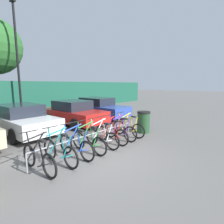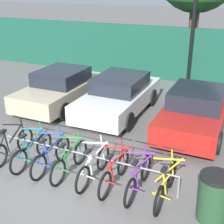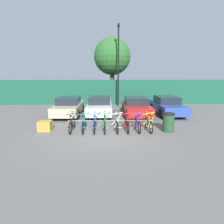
% 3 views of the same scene
% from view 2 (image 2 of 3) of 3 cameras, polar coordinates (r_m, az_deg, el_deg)
% --- Properties ---
extents(ground_plane, '(120.00, 120.00, 0.00)m').
position_cam_2_polar(ground_plane, '(7.72, -10.30, -12.80)').
color(ground_plane, '#605E5B').
extents(hoarding_wall, '(36.00, 0.16, 2.55)m').
position_cam_2_polar(hoarding_wall, '(15.38, 9.80, 10.45)').
color(hoarding_wall, '#19513D').
rests_on(hoarding_wall, ground).
extents(bike_rack, '(4.77, 0.04, 0.57)m').
position_cam_2_polar(bike_rack, '(7.73, -5.20, -8.02)').
color(bike_rack, gray).
rests_on(bike_rack, ground).
extents(bicycle_black, '(0.68, 1.71, 1.05)m').
position_cam_2_polar(bicycle_black, '(8.82, -17.78, -5.91)').
color(bicycle_black, black).
rests_on(bicycle_black, ground).
extents(bicycle_teal, '(0.68, 1.71, 1.05)m').
position_cam_2_polar(bicycle_teal, '(8.43, -14.44, -6.89)').
color(bicycle_teal, black).
rests_on(bicycle_teal, ground).
extents(bicycle_blue, '(0.68, 1.71, 1.05)m').
position_cam_2_polar(bicycle_blue, '(8.10, -11.08, -7.84)').
color(bicycle_blue, black).
rests_on(bicycle_blue, ground).
extents(bicycle_green, '(0.68, 1.71, 1.05)m').
position_cam_2_polar(bicycle_green, '(7.83, -7.74, -8.76)').
color(bicycle_green, black).
rests_on(bicycle_green, ground).
extents(bicycle_white, '(0.68, 1.71, 1.05)m').
position_cam_2_polar(bicycle_white, '(7.54, -3.40, -9.90)').
color(bicycle_white, black).
rests_on(bicycle_white, ground).
extents(bicycle_red, '(0.68, 1.71, 1.05)m').
position_cam_2_polar(bicycle_red, '(7.34, 0.48, -10.87)').
color(bicycle_red, black).
rests_on(bicycle_red, ground).
extents(bicycle_purple, '(0.68, 1.71, 1.05)m').
position_cam_2_polar(bicycle_purple, '(7.16, 4.89, -11.91)').
color(bicycle_purple, black).
rests_on(bicycle_purple, ground).
extents(bicycle_yellow, '(0.68, 1.71, 1.05)m').
position_cam_2_polar(bicycle_yellow, '(7.02, 9.82, -12.97)').
color(bicycle_yellow, black).
rests_on(bicycle_yellow, ground).
extents(car_beige, '(1.91, 4.14, 1.40)m').
position_cam_2_polar(car_beige, '(12.13, -9.28, 4.35)').
color(car_beige, '#C1B28E').
rests_on(car_beige, ground).
extents(car_white, '(1.91, 4.32, 1.40)m').
position_cam_2_polar(car_white, '(11.21, 1.34, 3.13)').
color(car_white, silver).
rests_on(car_white, ground).
extents(car_red, '(1.91, 4.07, 1.40)m').
position_cam_2_polar(car_red, '(10.17, 15.04, 0.24)').
color(car_red, red).
rests_on(car_red, ground).
extents(trash_bin, '(0.63, 0.63, 1.03)m').
position_cam_2_polar(trash_bin, '(6.66, 18.09, -14.60)').
color(trash_bin, '#234728').
rests_on(trash_bin, ground).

